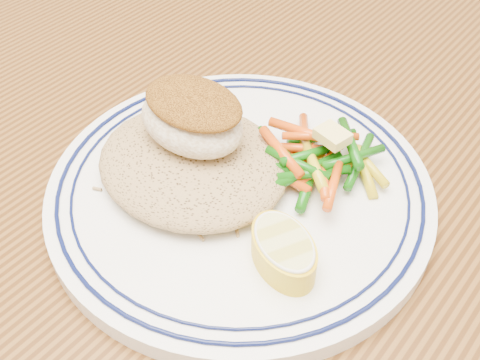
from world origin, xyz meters
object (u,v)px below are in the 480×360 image
dining_table (284,256)px  plate (240,190)px  lemon_wedge (284,250)px  vegetable_pile (317,159)px  fish_fillet (192,117)px  rice_pilaf (193,160)px

dining_table → plate: (-0.02, -0.04, 0.11)m
lemon_wedge → vegetable_pile: bearing=109.8°
vegetable_pile → plate: bearing=-128.2°
plate → fish_fillet: size_ratio=3.27×
rice_pilaf → plate: bearing=20.4°
plate → vegetable_pile: (0.04, 0.05, 0.02)m
dining_table → plate: bearing=-112.9°
plate → fish_fillet: fish_fillet is taller
plate → lemon_wedge: 0.08m
fish_fillet → lemon_wedge: 0.12m
fish_fillet → dining_table: bearing=34.7°
rice_pilaf → lemon_wedge: size_ratio=2.05×
dining_table → lemon_wedge: (0.05, -0.08, 0.12)m
fish_fillet → lemon_wedge: fish_fillet is taller
dining_table → fish_fillet: fish_fillet is taller
plate → dining_table: bearing=67.1°
plate → lemon_wedge: lemon_wedge is taller
fish_fillet → vegetable_pile: 0.10m
lemon_wedge → dining_table: bearing=121.9°
plate → lemon_wedge: bearing=-30.0°
vegetable_pile → fish_fillet: bearing=-149.4°
rice_pilaf → lemon_wedge: 0.11m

